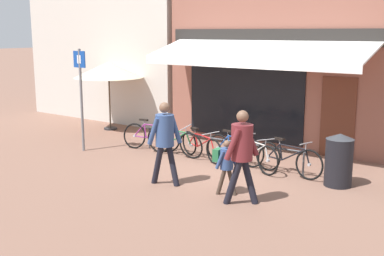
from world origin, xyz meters
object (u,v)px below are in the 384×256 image
Objects in this scene: bicycle_red at (201,146)px; pedestrian_adult at (165,135)px; parking_sign at (81,90)px; cafe_parasol at (109,70)px; pedestrian_second_adult at (242,148)px; litter_bin at (339,160)px; bicycle_black at (288,159)px; bicycle_silver at (253,155)px; pedestrian_child at (225,161)px; bicycle_green at (174,142)px; bicycle_blue at (235,149)px; bicycle_purple at (151,136)px.

pedestrian_adult reaches higher than bicycle_red.
cafe_parasol is (-1.53, 2.54, 0.30)m from parking_sign.
pedestrian_second_adult is 1.61× the size of litter_bin.
parking_sign is (-3.72, 1.01, 0.60)m from pedestrian_adult.
litter_bin reaches higher than bicycle_black.
pedestrian_second_adult is 5.77m from parking_sign.
parking_sign is at bearing 175.06° from pedestrian_adult.
bicycle_silver is 1.46× the size of pedestrian_child.
bicycle_blue is (1.68, 0.29, -0.02)m from bicycle_green.
bicycle_purple is at bearing -160.18° from bicycle_red.
pedestrian_second_adult is at bearing -40.05° from bicycle_purple.
pedestrian_second_adult reaches higher than bicycle_blue.
bicycle_black is (3.16, 0.17, -0.01)m from bicycle_green.
litter_bin is (1.12, 2.15, -0.53)m from pedestrian_second_adult.
bicycle_red is at bearing -12.46° from bicycle_purple.
bicycle_green reaches higher than bicycle_red.
pedestrian_adult reaches higher than litter_bin.
bicycle_red is 2.39m from bicycle_black.
bicycle_blue reaches higher than bicycle_silver.
cafe_parasol is at bearing 152.35° from pedestrian_child.
pedestrian_second_adult reaches higher than bicycle_silver.
litter_bin is at bearing 51.36° from pedestrian_second_adult.
litter_bin is at bearing 19.41° from bicycle_red.
bicycle_blue is (0.91, 0.15, 0.01)m from bicycle_red.
bicycle_red is 3.60m from litter_bin.
bicycle_purple is 1.70m from bicycle_red.
bicycle_black is 7.39m from cafe_parasol.
parking_sign is (-4.07, -1.29, 1.32)m from bicycle_blue.
pedestrian_child is at bearing -61.72° from bicycle_blue.
bicycle_red is at bearing -168.70° from bicycle_blue.
bicycle_green reaches higher than bicycle_blue.
bicycle_silver is at bearing 12.82° from parking_sign.
bicycle_green is 0.99× the size of pedestrian_adult.
litter_bin is at bearing -0.59° from bicycle_green.
pedestrian_second_adult reaches higher than bicycle_red.
bicycle_purple reaches higher than bicycle_blue.
parking_sign is (-6.76, -1.08, 1.12)m from litter_bin.
bicycle_silver is 2.06m from litter_bin.
bicycle_red is 0.93× the size of pedestrian_adult.
bicycle_red is 0.60× the size of parking_sign.
litter_bin is at bearing -10.06° from cafe_parasol.
litter_bin is at bearing 20.58° from bicycle_silver.
pedestrian_second_adult is at bearing -21.46° from bicycle_red.
pedestrian_adult reaches higher than bicycle_black.
bicycle_purple is 1.00× the size of bicycle_black.
pedestrian_adult is at bearing -34.12° from cafe_parasol.
pedestrian_child is at bearing -26.82° from cafe_parasol.
bicycle_green is (0.93, -0.16, 0.00)m from bicycle_purple.
bicycle_green is at bearing 133.78° from pedestrian_adult.
cafe_parasol reaches higher than bicycle_black.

